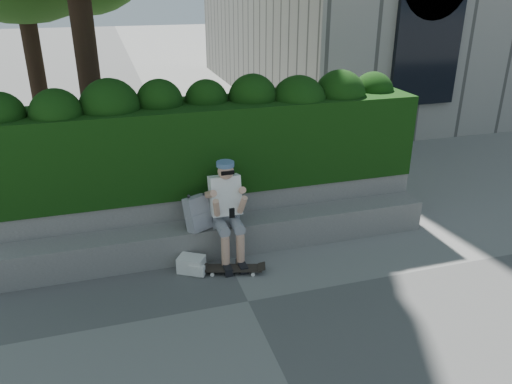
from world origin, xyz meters
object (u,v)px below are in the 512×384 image
object	(u,v)px
backpack_ground	(191,264)
backpack_plaid	(198,213)
skateboard	(233,269)
person	(227,207)

from	to	relation	value
backpack_ground	backpack_plaid	bearing A→B (deg)	92.95
skateboard	backpack_plaid	world-z (taller)	backpack_plaid
skateboard	backpack_plaid	size ratio (longest dim) A/B	1.69
backpack_plaid	backpack_ground	size ratio (longest dim) A/B	1.39
person	skateboard	world-z (taller)	person
person	skateboard	xyz separation A→B (m)	(-0.03, -0.41, -0.69)
skateboard	backpack_plaid	bearing A→B (deg)	141.16
backpack_plaid	backpack_ground	distance (m)	0.67
backpack_plaid	person	bearing A→B (deg)	-38.29
skateboard	backpack_ground	xyz separation A→B (m)	(-0.50, 0.19, 0.04)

